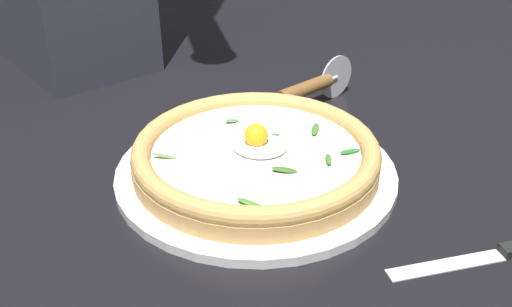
% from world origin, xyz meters
% --- Properties ---
extents(ground_plane, '(2.40, 2.40, 0.03)m').
position_xyz_m(ground_plane, '(0.00, 0.00, -0.01)').
color(ground_plane, black).
rests_on(ground_plane, ground).
extents(pizza_plate, '(0.35, 0.35, 0.01)m').
position_xyz_m(pizza_plate, '(0.02, 0.04, 0.01)').
color(pizza_plate, white).
rests_on(pizza_plate, ground).
extents(pizza, '(0.31, 0.31, 0.06)m').
position_xyz_m(pizza, '(0.02, 0.04, 0.03)').
color(pizza, tan).
rests_on(pizza, pizza_plate).
extents(pizza_cutter, '(0.03, 0.16, 0.07)m').
position_xyz_m(pizza_cutter, '(0.10, -0.17, 0.04)').
color(pizza_cutter, silver).
rests_on(pizza_cutter, ground).
extents(table_knife, '(0.13, 0.18, 0.01)m').
position_xyz_m(table_knife, '(-0.27, -0.02, 0.00)').
color(table_knife, silver).
rests_on(table_knife, ground).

